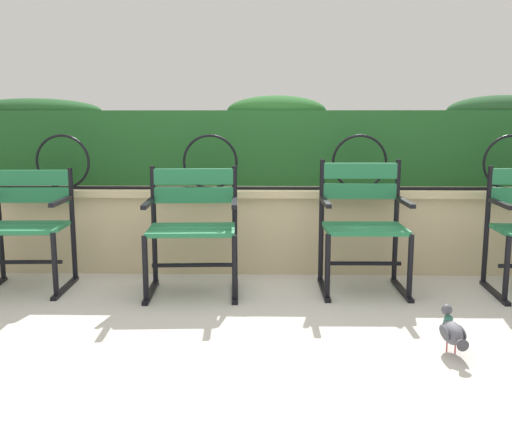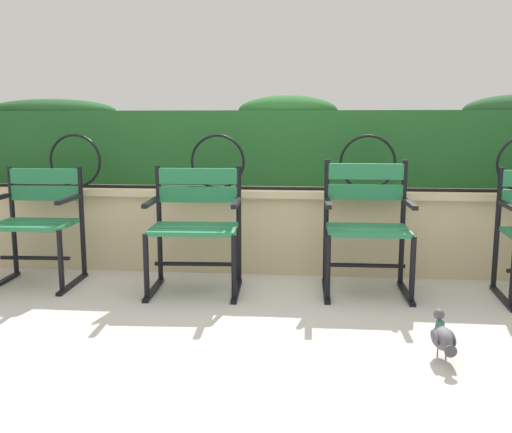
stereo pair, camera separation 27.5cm
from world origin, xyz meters
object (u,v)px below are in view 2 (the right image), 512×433
(park_chair_leftmost, at_px, (38,221))
(pigeon_near_chairs, at_px, (443,337))
(park_chair_centre_right, at_px, (367,224))
(park_chair_centre_left, at_px, (195,224))

(park_chair_leftmost, bearing_deg, pigeon_near_chairs, -23.01)
(park_chair_centre_right, relative_size, pigeon_near_chairs, 3.08)
(park_chair_centre_right, bearing_deg, park_chair_leftmost, -179.53)
(pigeon_near_chairs, bearing_deg, park_chair_centre_left, 143.97)
(park_chair_leftmost, distance_m, pigeon_near_chairs, 2.85)
(park_chair_centre_left, distance_m, pigeon_near_chairs, 1.82)
(park_chair_centre_left, relative_size, pigeon_near_chairs, 2.93)
(park_chair_leftmost, xyz_separation_m, pigeon_near_chairs, (2.60, -1.11, -0.34))
(park_chair_leftmost, height_order, park_chair_centre_left, park_chair_centre_left)
(park_chair_centre_right, bearing_deg, park_chair_centre_left, -176.31)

